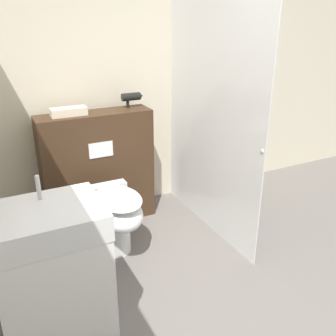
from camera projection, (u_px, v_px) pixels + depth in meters
wall_back at (124, 87)px, 3.68m from camera, size 8.00×0.06×2.50m
partition_panel at (98, 169)px, 3.56m from camera, size 1.04×0.30×1.10m
shower_glass at (210, 122)px, 3.32m from camera, size 0.04×1.51×2.05m
toilet at (117, 215)px, 3.09m from camera, size 0.37×0.62×0.56m
sink_vanity at (55, 285)px, 2.11m from camera, size 0.60×0.46×1.12m
hair_drier at (132, 97)px, 3.51m from camera, size 0.21×0.07×0.14m
folded_towel at (69, 112)px, 3.25m from camera, size 0.31×0.13×0.07m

